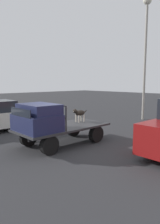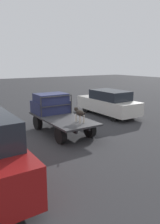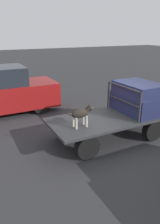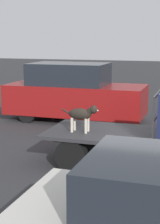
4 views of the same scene
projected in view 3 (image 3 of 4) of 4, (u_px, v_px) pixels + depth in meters
The scene contains 5 objects.
ground_plane at pixel (108, 138), 7.39m from camera, with size 80.00×80.00×0.00m, color #2D2D30.
flatbed_truck at pixel (109, 123), 7.20m from camera, with size 3.98×1.82×0.77m.
truck_cab at pixel (139, 98), 7.49m from camera, with size 1.36×1.70×1.02m.
truck_headboard at pixel (123, 96), 7.13m from camera, with size 0.04×1.70×0.97m.
dog at pixel (82, 113), 6.28m from camera, with size 0.88×0.26×0.66m.
Camera 3 is at (-3.89, -5.44, 3.40)m, focal length 35.00 mm.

